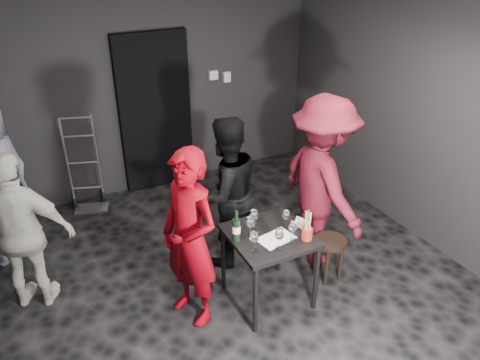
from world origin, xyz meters
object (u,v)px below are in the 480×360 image
server_red (189,230)px  breadstick_cup (308,226)px  woman_black (225,187)px  man_maroon (323,165)px  tasting_table (269,243)px  wine_bottle (236,229)px  stool (330,248)px  bystander_cream (22,230)px  hand_truck (88,191)px

server_red → breadstick_cup: size_ratio=6.11×
woman_black → man_maroon: 1.00m
tasting_table → wine_bottle: size_ratio=2.47×
woman_black → breadstick_cup: size_ratio=5.80×
tasting_table → stool: 0.75m
wine_bottle → tasting_table: bearing=-10.6°
woman_black → breadstick_cup: woman_black is taller
wine_bottle → breadstick_cup: size_ratio=0.99×
bystander_cream → wine_bottle: size_ratio=5.44×
hand_truck → woman_black: bearing=-39.3°
stool → breadstick_cup: bearing=-156.4°
hand_truck → woman_black: (1.09, -1.79, 0.67)m
hand_truck → bystander_cream: bystander_cream is taller
server_red → woman_black: 0.89m
woman_black → wine_bottle: (-0.23, -0.69, -0.02)m
man_maroon → bystander_cream: man_maroon is taller
hand_truck → stool: bearing=-34.5°
bystander_cream → man_maroon: bearing=-167.8°
woman_black → bystander_cream: 1.92m
man_maroon → tasting_table: bearing=112.9°
hand_truck → bystander_cream: 1.86m
server_red → bystander_cream: size_ratio=1.14×
man_maroon → hand_truck: bearing=42.4°
man_maroon → wine_bottle: bearing=104.3°
tasting_table → wine_bottle: bearing=169.4°
server_red → woman_black: size_ratio=1.05×
stool → bystander_cream: bearing=159.4°
tasting_table → man_maroon: size_ratio=0.33×
tasting_table → wine_bottle: (-0.31, 0.06, 0.21)m
server_red → bystander_cream: server_red is taller
breadstick_cup → wine_bottle: bearing=154.2°
hand_truck → tasting_table: (1.17, -2.54, 0.43)m
man_maroon → server_red: bearing=97.9°
tasting_table → stool: bearing=-1.7°
stool → wine_bottle: wine_bottle is taller
man_maroon → breadstick_cup: size_ratio=7.31×
man_maroon → bystander_cream: size_ratio=1.36×
hand_truck → bystander_cream: bearing=-98.1°
hand_truck → server_red: size_ratio=0.65×
bystander_cream → breadstick_cup: (2.24, -1.20, 0.06)m
hand_truck → stool: size_ratio=2.61×
man_maroon → wine_bottle: 1.17m
man_maroon → bystander_cream: 2.88m
stool → man_maroon: size_ratio=0.21×
bystander_cream → breadstick_cup: bystander_cream is taller
hand_truck → man_maroon: (1.97, -2.22, 0.90)m
man_maroon → wine_bottle: man_maroon is taller
woman_black → breadstick_cup: bearing=101.4°
server_red → hand_truck: bearing=170.6°
tasting_table → server_red: (-0.72, 0.14, 0.29)m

